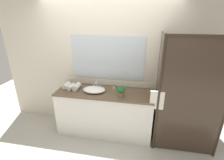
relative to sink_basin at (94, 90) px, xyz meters
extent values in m
plane|color=#B7B2A8|center=(0.19, 0.01, -0.94)|extent=(8.00, 8.00, 0.00)
cube|color=beige|center=(0.19, 0.35, 0.36)|extent=(4.40, 0.05, 2.60)
cube|color=beige|center=(0.19, 0.32, 0.02)|extent=(1.80, 0.01, 0.11)
cube|color=silver|center=(0.19, 0.32, 0.53)|extent=(1.41, 0.01, 0.83)
cube|color=silver|center=(0.19, 0.02, -0.50)|extent=(1.80, 0.56, 0.87)
cube|color=brown|center=(0.19, 0.01, -0.05)|extent=(1.80, 0.58, 0.03)
cylinder|color=#2D2319|center=(1.14, -0.26, 0.06)|extent=(0.04, 0.04, 2.00)
cube|color=#2D2319|center=(1.64, -0.26, 1.04)|extent=(1.00, 0.04, 0.04)
cube|color=#382B21|center=(1.64, -0.26, 0.06)|extent=(0.96, 0.01, 1.96)
cube|color=#382B21|center=(1.14, 0.02, 0.06)|extent=(0.01, 0.57, 1.96)
cylinder|color=#2D2319|center=(1.12, -0.25, 0.16)|extent=(0.32, 0.02, 0.02)
cube|color=silver|center=(1.12, -0.25, 0.03)|extent=(0.22, 0.04, 0.31)
ellipsoid|color=white|center=(0.00, 0.00, 0.00)|extent=(0.42, 0.31, 0.07)
cube|color=silver|center=(0.00, 0.18, -0.03)|extent=(0.17, 0.04, 0.02)
cylinder|color=silver|center=(0.00, 0.18, 0.04)|extent=(0.02, 0.02, 0.11)
cylinder|color=silver|center=(0.00, 0.13, 0.10)|extent=(0.02, 0.11, 0.02)
cylinder|color=silver|center=(-0.06, 0.18, 0.00)|extent=(0.02, 0.02, 0.04)
cylinder|color=silver|center=(0.06, 0.18, 0.00)|extent=(0.02, 0.02, 0.04)
cylinder|color=#B77A51|center=(0.52, -0.10, 0.00)|extent=(0.09, 0.09, 0.07)
ellipsoid|color=#1A5C29|center=(0.52, -0.10, 0.08)|extent=(0.15, 0.15, 0.11)
cylinder|color=white|center=(0.34, 0.17, 0.00)|extent=(0.03, 0.03, 0.07)
cylinder|color=black|center=(0.34, 0.17, 0.04)|extent=(0.03, 0.03, 0.01)
cylinder|color=white|center=(0.53, 0.15, 0.00)|extent=(0.03, 0.03, 0.07)
cylinder|color=#2D6638|center=(0.53, 0.15, 0.04)|extent=(0.02, 0.02, 0.01)
cylinder|color=silver|center=(-0.57, 0.05, 0.01)|extent=(0.12, 0.19, 0.10)
cylinder|color=silver|center=(-0.46, 0.02, 0.01)|extent=(0.12, 0.20, 0.10)
cylinder|color=silver|center=(-0.35, 0.02, 0.02)|extent=(0.11, 0.21, 0.11)
camera|label=1|loc=(0.84, -2.67, 1.31)|focal=26.47mm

